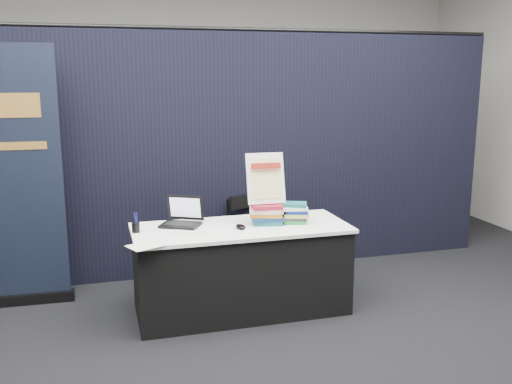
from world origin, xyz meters
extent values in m
plane|color=black|center=(0.00, 0.00, 0.00)|extent=(8.00, 8.00, 0.00)
cube|color=#ACA9A2|center=(0.00, 4.00, 1.75)|extent=(8.00, 0.02, 3.50)
cube|color=black|center=(0.00, 1.60, 1.20)|extent=(6.00, 0.08, 2.40)
cube|color=black|center=(0.00, 0.55, 0.36)|extent=(1.76, 0.71, 0.72)
cube|color=white|center=(0.00, 0.55, 0.73)|extent=(1.80, 0.75, 0.03)
cube|color=black|center=(-0.49, 0.69, 0.76)|extent=(0.38, 0.35, 0.02)
cube|color=black|center=(-0.49, 0.80, 0.88)|extent=(0.30, 0.20, 0.22)
cube|color=silver|center=(-0.49, 0.79, 0.88)|extent=(0.25, 0.16, 0.17)
ellipsoid|color=black|center=(-0.02, 0.48, 0.77)|extent=(0.10, 0.13, 0.04)
cube|color=white|center=(-0.81, 0.22, 0.75)|extent=(0.33, 0.29, 0.00)
cube|color=white|center=(-0.45, 0.45, 0.75)|extent=(0.36, 0.31, 0.00)
cube|color=white|center=(-0.38, 0.32, 0.75)|extent=(0.29, 0.22, 0.00)
cylinder|color=black|center=(-0.86, 0.60, 0.79)|extent=(0.06, 0.06, 0.08)
cube|color=#175A5A|center=(0.23, 0.57, 0.77)|extent=(0.29, 0.24, 0.03)
cube|color=navy|center=(0.23, 0.57, 0.80)|extent=(0.29, 0.24, 0.03)
cube|color=#C6791C|center=(0.23, 0.57, 0.84)|extent=(0.29, 0.24, 0.03)
cube|color=beige|center=(0.23, 0.57, 0.87)|extent=(0.29, 0.24, 0.03)
cube|color=maroon|center=(0.23, 0.57, 0.90)|extent=(0.29, 0.24, 0.03)
cube|color=#238337|center=(0.48, 0.53, 0.76)|extent=(0.24, 0.21, 0.03)
cube|color=#46464A|center=(0.48, 0.53, 0.79)|extent=(0.24, 0.21, 0.03)
cube|color=#B5B448|center=(0.48, 0.53, 0.82)|extent=(0.24, 0.21, 0.03)
cube|color=navy|center=(0.48, 0.53, 0.85)|extent=(0.24, 0.21, 0.03)
cube|color=white|center=(0.48, 0.53, 0.88)|extent=(0.24, 0.21, 0.03)
cube|color=#175A5A|center=(0.48, 0.53, 0.91)|extent=(0.24, 0.21, 0.03)
cube|color=black|center=(0.23, 0.56, 0.94)|extent=(0.22, 0.02, 0.01)
cylinder|color=black|center=(0.14, 0.64, 1.06)|extent=(0.01, 0.11, 0.31)
cylinder|color=black|center=(0.32, 0.64, 1.06)|extent=(0.01, 0.11, 0.31)
cube|color=white|center=(0.23, 0.60, 1.14)|extent=(0.33, 0.13, 0.42)
cube|color=#FAEB9C|center=(0.23, 0.59, 1.14)|extent=(0.26, 0.10, 0.33)
cube|color=maroon|center=(0.23, 0.59, 1.25)|extent=(0.26, 0.02, 0.05)
cube|color=black|center=(-1.87, 1.21, 0.05)|extent=(0.96, 0.14, 0.09)
cube|color=black|center=(-1.87, 1.23, 1.13)|extent=(0.90, 0.06, 2.25)
cube|color=gold|center=(-1.87, 1.21, 1.74)|extent=(0.62, 0.03, 0.20)
cube|color=gold|center=(-1.87, 1.21, 1.41)|extent=(0.68, 0.03, 0.07)
cylinder|color=black|center=(0.11, 1.16, 0.20)|extent=(0.02, 0.02, 0.39)
cylinder|color=black|center=(0.46, 1.16, 0.20)|extent=(0.02, 0.02, 0.39)
cylinder|color=black|center=(0.11, 1.51, 0.20)|extent=(0.02, 0.02, 0.39)
cylinder|color=black|center=(0.46, 1.51, 0.20)|extent=(0.02, 0.02, 0.39)
cube|color=black|center=(0.28, 1.33, 0.41)|extent=(0.47, 0.47, 0.03)
cube|color=black|center=(0.28, 1.51, 0.74)|extent=(0.33, 0.16, 0.14)
camera|label=1|loc=(-1.15, -3.91, 2.01)|focal=40.00mm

